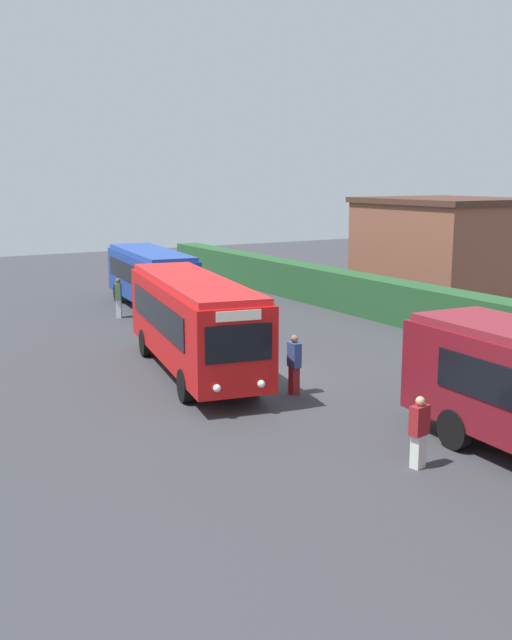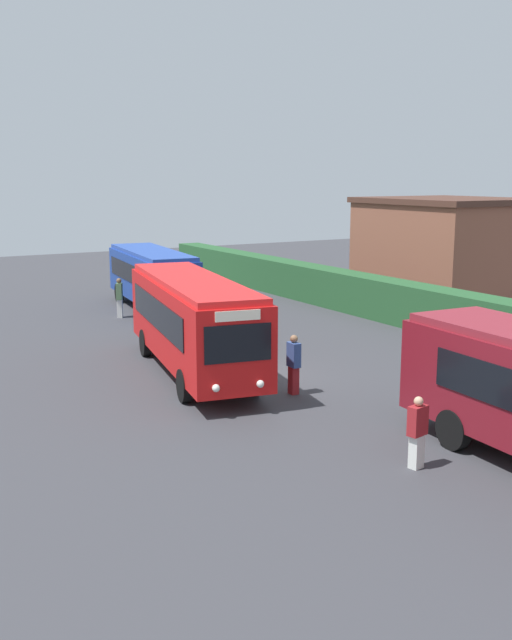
{
  "view_description": "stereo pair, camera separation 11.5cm",
  "coord_description": "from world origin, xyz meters",
  "px_view_note": "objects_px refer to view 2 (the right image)",
  "views": [
    {
      "loc": [
        20.45,
        -12.15,
        6.57
      ],
      "look_at": [
        -1.18,
        0.51,
        1.66
      ],
      "focal_mm": 41.41,
      "sensor_mm": 36.0,
      "label": 1
    },
    {
      "loc": [
        20.51,
        -12.05,
        6.57
      ],
      "look_at": [
        -1.18,
        0.51,
        1.66
      ],
      "focal_mm": 41.41,
      "sensor_mm": 36.0,
      "label": 2
    }
  ],
  "objects_px": {
    "bus_blue": "(152,275)",
    "person_left": "(119,297)",
    "person_center": "(294,363)",
    "person_right": "(417,431)",
    "bus_red": "(193,320)"
  },
  "relations": [
    {
      "from": "person_center",
      "to": "person_right",
      "type": "height_order",
      "value": "person_center"
    },
    {
      "from": "person_left",
      "to": "person_right",
      "type": "distance_m",
      "value": 20.82
    },
    {
      "from": "person_center",
      "to": "person_right",
      "type": "distance_m",
      "value": 6.36
    },
    {
      "from": "bus_blue",
      "to": "person_center",
      "type": "relative_size",
      "value": 4.83
    },
    {
      "from": "bus_blue",
      "to": "person_right",
      "type": "distance_m",
      "value": 22.33
    },
    {
      "from": "bus_red",
      "to": "person_right",
      "type": "bearing_deg",
      "value": 15.8
    },
    {
      "from": "bus_blue",
      "to": "person_center",
      "type": "distance_m",
      "value": 15.97
    },
    {
      "from": "bus_red",
      "to": "person_left",
      "type": "height_order",
      "value": "bus_red"
    },
    {
      "from": "person_left",
      "to": "person_right",
      "type": "xyz_separation_m",
      "value": [
        20.82,
        -0.42,
        -0.11
      ]
    },
    {
      "from": "bus_blue",
      "to": "person_center",
      "type": "height_order",
      "value": "bus_blue"
    },
    {
      "from": "person_left",
      "to": "person_center",
      "type": "relative_size",
      "value": 1.02
    },
    {
      "from": "bus_blue",
      "to": "person_left",
      "type": "relative_size",
      "value": 4.76
    },
    {
      "from": "bus_red",
      "to": "person_left",
      "type": "bearing_deg",
      "value": -176.04
    },
    {
      "from": "person_center",
      "to": "bus_red",
      "type": "bearing_deg",
      "value": -63.99
    },
    {
      "from": "bus_blue",
      "to": "person_left",
      "type": "xyz_separation_m",
      "value": [
        1.34,
        -2.21,
        -0.72
      ]
    }
  ]
}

